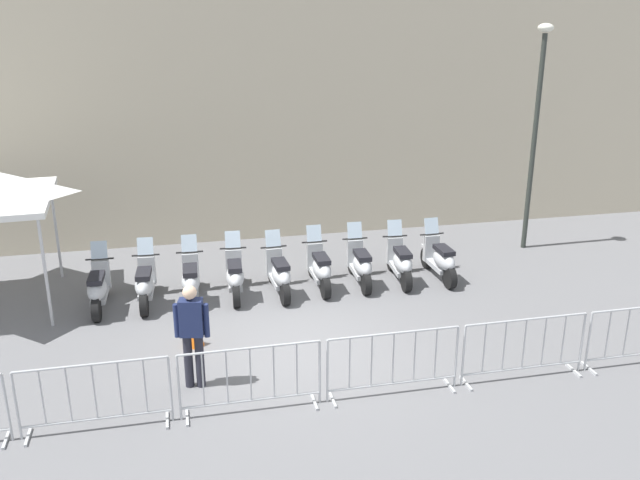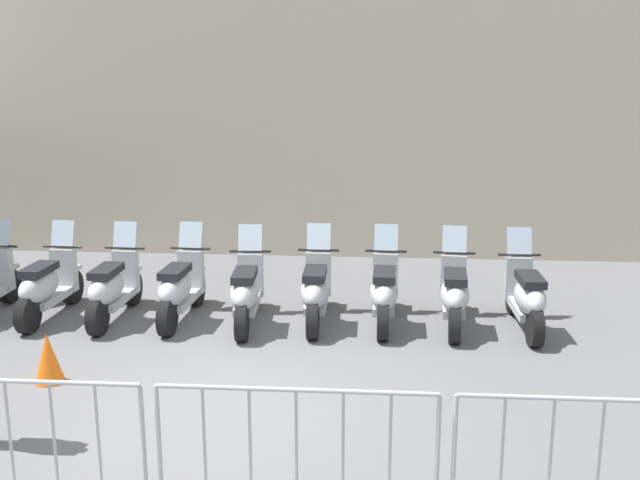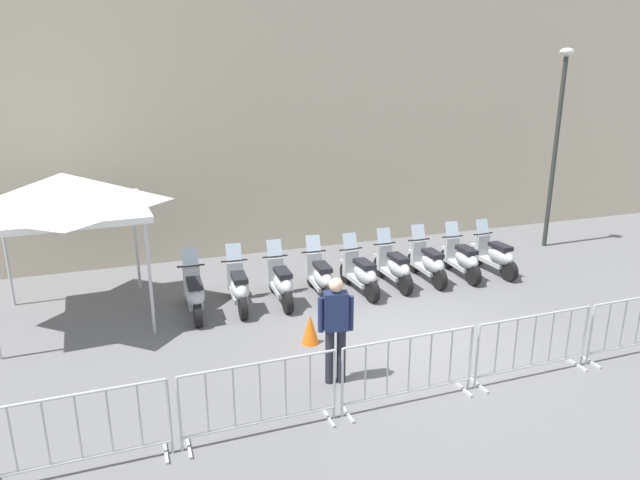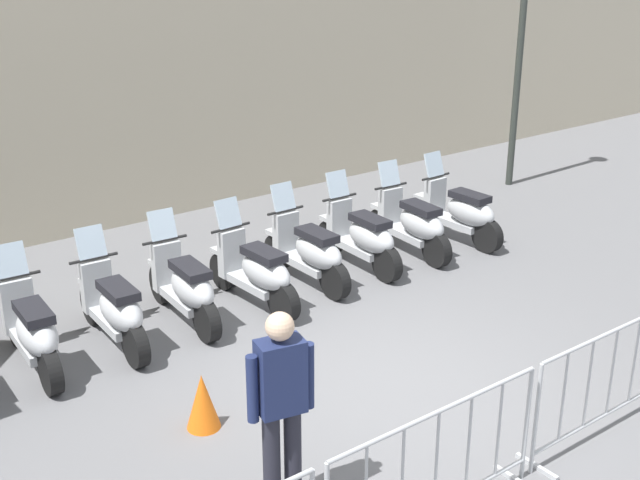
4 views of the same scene
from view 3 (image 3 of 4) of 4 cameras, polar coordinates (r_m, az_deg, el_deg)
ground_plane at (r=10.35m, az=9.72°, el=-10.13°), size 120.00×120.00×0.00m
motorcycle_0 at (r=11.31m, az=-12.85°, el=-5.46°), size 0.57×1.73×1.24m
motorcycle_1 at (r=11.47m, az=-8.41°, el=-4.91°), size 0.59×1.72×1.24m
motorcycle_2 at (r=11.65m, az=-4.06°, el=-4.43°), size 0.57×1.73×1.24m
motorcycle_3 at (r=11.95m, az=0.03°, el=-3.85°), size 0.59×1.72×1.24m
motorcycle_4 at (r=12.18m, az=4.23°, el=-3.50°), size 0.56×1.72×1.24m
motorcycle_5 at (r=12.67m, az=7.68°, el=-2.82°), size 0.56×1.72×1.24m
motorcycle_6 at (r=13.10m, az=11.14°, el=-2.34°), size 0.56×1.73×1.24m
motorcycle_7 at (r=13.54m, az=14.47°, el=-1.94°), size 0.60×1.72×1.24m
motorcycle_8 at (r=14.03m, az=17.63°, el=-1.57°), size 0.56×1.72×1.24m
barrier_segment_0 at (r=7.47m, az=-23.63°, el=-17.91°), size 2.11×0.55×1.07m
barrier_segment_1 at (r=7.57m, az=-6.17°, el=-16.03°), size 2.11×0.55×1.07m
barrier_segment_2 at (r=8.27m, az=9.19°, el=-13.16°), size 2.11×0.55×1.07m
barrier_segment_3 at (r=9.44m, az=21.15°, el=-10.21°), size 2.11×0.55×1.07m
barrier_segment_4 at (r=10.94m, az=30.02°, el=-7.70°), size 2.11×0.55×1.07m
street_lamp at (r=16.46m, az=23.35°, el=10.43°), size 0.36×0.36×5.36m
officer_near_row_end at (r=8.48m, az=1.64°, el=-8.70°), size 0.53×0.31×1.73m
canopy_tent at (r=11.34m, az=-24.91°, el=4.36°), size 2.82×2.82×2.91m
traffic_cone at (r=9.97m, az=-1.02°, el=-9.18°), size 0.32×0.32×0.55m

